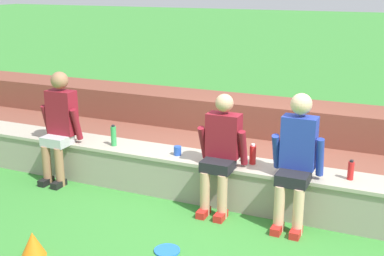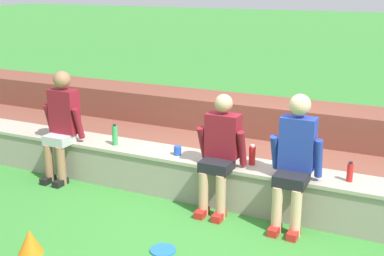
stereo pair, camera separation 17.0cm
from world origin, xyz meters
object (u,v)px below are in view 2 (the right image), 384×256
Objects in this scene: sports_cone at (30,242)px; person_far_left at (62,122)px; person_center at (295,158)px; water_bottle_center_gap at (252,155)px; frisbee at (163,250)px; person_left_of_center at (220,150)px; water_bottle_mid_right at (350,172)px; plastic_cup_left_end at (178,151)px; water_bottle_near_left at (115,135)px.

person_far_left is at bearing 119.68° from sports_cone.
person_center is 5.96× the size of water_bottle_center_gap.
person_far_left reaches higher than frisbee.
person_left_of_center reaches higher than frisbee.
frisbee is 1.28m from sports_cone.
person_center is (3.05, 0.00, -0.01)m from person_far_left.
water_bottle_center_gap is at bearing 178.44° from water_bottle_mid_right.
person_far_left is 1.07× the size of person_left_of_center.
person_center is 6.57× the size of water_bottle_mid_right.
person_far_left reaches higher than person_center.
frisbee is 1.04× the size of sports_cone.
person_center reaches higher than person_left_of_center.
water_bottle_center_gap reaches higher than plastic_cup_left_end.
water_bottle_near_left is 1.98m from frisbee.
person_left_of_center reaches higher than water_bottle_mid_right.
water_bottle_near_left is (0.69, 0.18, -0.13)m from person_far_left.
person_far_left is at bearing -179.98° from person_center.
person_far_left is 6.60× the size of water_bottle_mid_right.
person_far_left is 5.25× the size of water_bottle_near_left.
sports_cone is at bearing -128.62° from water_bottle_center_gap.
plastic_cup_left_end is at bearing 164.42° from person_left_of_center.
water_bottle_near_left is at bearing 14.84° from person_far_left.
frisbee is (2.08, -1.08, -0.76)m from person_far_left.
person_far_left is 13.00× the size of plastic_cup_left_end.
sports_cone is (-1.55, -1.94, -0.50)m from water_bottle_center_gap.
water_bottle_mid_right is at bearing 23.92° from person_center.
water_bottle_mid_right is 2.00m from plastic_cup_left_end.
person_far_left reaches higher than person_left_of_center.
frisbee is (-1.50, -1.32, -0.60)m from water_bottle_mid_right.
plastic_cup_left_end is at bearing 172.76° from person_center.
plastic_cup_left_end is 0.45× the size of sports_cone.
water_bottle_center_gap reaches higher than frisbee.
person_left_of_center is 0.85m from person_center.
plastic_cup_left_end is (1.59, 0.19, -0.21)m from person_far_left.
plastic_cup_left_end is (0.89, 0.00, -0.07)m from water_bottle_near_left.
person_center is 5.23× the size of water_bottle_near_left.
water_bottle_center_gap is (-0.55, 0.26, -0.14)m from person_center.
plastic_cup_left_end is 1.47m from frisbee.
person_center reaches higher than frisbee.
person_center is 0.63m from water_bottle_center_gap.
water_bottle_center_gap is at bearing 40.48° from person_left_of_center.
sports_cone is (0.95, -1.67, -0.65)m from person_far_left.
person_center is 2.76m from sports_cone.
person_left_of_center is 1.31m from frisbee.
person_center reaches higher than sports_cone.
water_bottle_mid_right is (1.38, 0.22, -0.11)m from person_left_of_center.
water_bottle_mid_right is 0.91× the size of water_bottle_center_gap.
frisbee is at bearing -107.23° from water_bottle_center_gap.
person_far_left is 5.86× the size of sports_cone.
frisbee is at bearing 27.52° from sports_cone.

